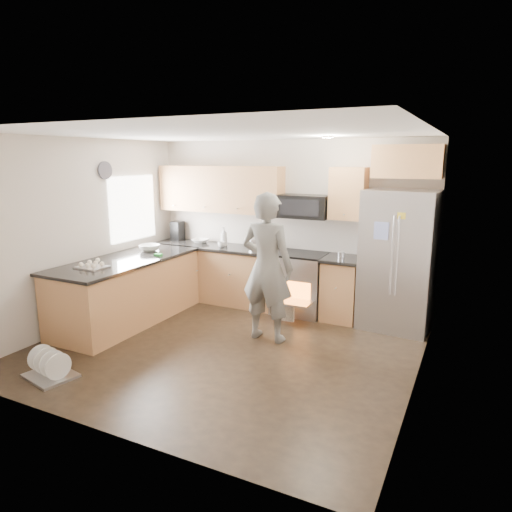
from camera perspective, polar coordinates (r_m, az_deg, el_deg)
The scene contains 8 objects.
ground at distance 5.82m, azimuth -3.93°, elevation -11.44°, with size 4.50×4.50×0.00m, color black.
room_shell at distance 5.40m, azimuth -4.44°, elevation 5.20°, with size 4.54×4.04×2.62m.
back_cabinet_run at distance 7.27m, azimuth -1.15°, elevation 1.37°, with size 4.45×0.64×2.50m.
peninsula at distance 6.84m, azimuth -15.75°, elevation -4.12°, with size 0.96×2.36×1.02m.
stove_range at distance 6.92m, azimuth 5.55°, elevation -1.70°, with size 0.76×0.97×1.79m.
refrigerator at distance 6.51m, azimuth 17.39°, elevation -0.53°, with size 0.99×0.80×1.92m.
person at distance 5.80m, azimuth 1.38°, elevation -1.45°, with size 0.70×0.46×1.92m, color gray.
dish_rack at distance 5.55m, azimuth -24.34°, elevation -12.80°, with size 0.60×0.52×0.32m.
Camera 1 is at (2.69, -4.60, 2.33)m, focal length 32.00 mm.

